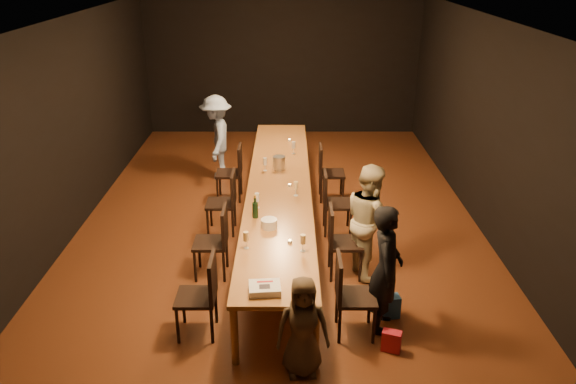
{
  "coord_description": "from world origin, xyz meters",
  "views": [
    {
      "loc": [
        0.13,
        -7.42,
        3.83
      ],
      "look_at": [
        0.13,
        -0.85,
        1.0
      ],
      "focal_mm": 35.0,
      "sensor_mm": 36.0,
      "label": 1
    }
  ],
  "objects_px": {
    "chair_left_2": "(221,203)",
    "plate_stack": "(269,223)",
    "chair_right_2": "(338,203)",
    "champagne_bottle": "(255,206)",
    "ice_bucket": "(279,163)",
    "man_blue": "(217,137)",
    "woman_birthday": "(386,269)",
    "chair_right_3": "(332,173)",
    "chair_left_1": "(210,242)",
    "table": "(279,188)",
    "chair_left_3": "(229,173)",
    "child": "(303,327)",
    "chair_right_1": "(345,242)",
    "chair_right_0": "(356,296)",
    "birthday_cake": "(265,288)",
    "chair_left_0": "(196,296)"
  },
  "relations": [
    {
      "from": "chair_left_2",
      "to": "plate_stack",
      "type": "relative_size",
      "value": 4.69
    },
    {
      "from": "plate_stack",
      "to": "chair_right_2",
      "type": "bearing_deg",
      "value": 54.98
    },
    {
      "from": "plate_stack",
      "to": "champagne_bottle",
      "type": "bearing_deg",
      "value": 123.05
    },
    {
      "from": "ice_bucket",
      "to": "man_blue",
      "type": "bearing_deg",
      "value": 126.09
    },
    {
      "from": "woman_birthday",
      "to": "ice_bucket",
      "type": "bearing_deg",
      "value": 31.03
    },
    {
      "from": "chair_right_2",
      "to": "chair_right_3",
      "type": "distance_m",
      "value": 1.2
    },
    {
      "from": "chair_left_1",
      "to": "chair_left_2",
      "type": "distance_m",
      "value": 1.2
    },
    {
      "from": "chair_right_2",
      "to": "champagne_bottle",
      "type": "bearing_deg",
      "value": -46.41
    },
    {
      "from": "plate_stack",
      "to": "table",
      "type": "bearing_deg",
      "value": 85.77
    },
    {
      "from": "table",
      "to": "chair_left_3",
      "type": "xyz_separation_m",
      "value": [
        -0.85,
        1.2,
        -0.24
      ]
    },
    {
      "from": "child",
      "to": "man_blue",
      "type": "bearing_deg",
      "value": 101.19
    },
    {
      "from": "plate_stack",
      "to": "ice_bucket",
      "type": "relative_size",
      "value": 0.94
    },
    {
      "from": "ice_bucket",
      "to": "chair_left_3",
      "type": "bearing_deg",
      "value": 145.1
    },
    {
      "from": "chair_right_1",
      "to": "child",
      "type": "height_order",
      "value": "child"
    },
    {
      "from": "table",
      "to": "chair_right_0",
      "type": "relative_size",
      "value": 6.45
    },
    {
      "from": "child",
      "to": "chair_right_0",
      "type": "bearing_deg",
      "value": 42.42
    },
    {
      "from": "birthday_cake",
      "to": "chair_left_1",
      "type": "bearing_deg",
      "value": 111.07
    },
    {
      "from": "chair_left_0",
      "to": "child",
      "type": "height_order",
      "value": "child"
    },
    {
      "from": "chair_right_0",
      "to": "chair_right_3",
      "type": "bearing_deg",
      "value": 180.0
    },
    {
      "from": "ice_bucket",
      "to": "chair_right_3",
      "type": "bearing_deg",
      "value": 34.28
    },
    {
      "from": "table",
      "to": "chair_right_0",
      "type": "distance_m",
      "value": 2.56
    },
    {
      "from": "chair_right_0",
      "to": "chair_left_2",
      "type": "bearing_deg",
      "value": -144.69
    },
    {
      "from": "child",
      "to": "champagne_bottle",
      "type": "relative_size",
      "value": 3.43
    },
    {
      "from": "chair_left_3",
      "to": "champagne_bottle",
      "type": "height_order",
      "value": "champagne_bottle"
    },
    {
      "from": "chair_right_0",
      "to": "chair_left_1",
      "type": "distance_m",
      "value": 2.08
    },
    {
      "from": "birthday_cake",
      "to": "champagne_bottle",
      "type": "xyz_separation_m",
      "value": [
        -0.18,
        1.66,
        0.12
      ]
    },
    {
      "from": "chair_right_2",
      "to": "chair_right_3",
      "type": "relative_size",
      "value": 1.0
    },
    {
      "from": "chair_right_0",
      "to": "woman_birthday",
      "type": "relative_size",
      "value": 0.64
    },
    {
      "from": "chair_left_0",
      "to": "chair_left_1",
      "type": "distance_m",
      "value": 1.2
    },
    {
      "from": "chair_left_0",
      "to": "man_blue",
      "type": "relative_size",
      "value": 0.61
    },
    {
      "from": "woman_birthday",
      "to": "man_blue",
      "type": "distance_m",
      "value": 5.03
    },
    {
      "from": "plate_stack",
      "to": "chair_right_1",
      "type": "bearing_deg",
      "value": 9.32
    },
    {
      "from": "child",
      "to": "ice_bucket",
      "type": "height_order",
      "value": "child"
    },
    {
      "from": "chair_left_3",
      "to": "plate_stack",
      "type": "relative_size",
      "value": 4.69
    },
    {
      "from": "table",
      "to": "chair_left_1",
      "type": "distance_m",
      "value": 1.49
    },
    {
      "from": "chair_left_2",
      "to": "champagne_bottle",
      "type": "bearing_deg",
      "value": -152.18
    },
    {
      "from": "champagne_bottle",
      "to": "chair_right_2",
      "type": "bearing_deg",
      "value": 43.59
    },
    {
      "from": "chair_right_1",
      "to": "chair_left_2",
      "type": "bearing_deg",
      "value": -125.22
    },
    {
      "from": "chair_right_3",
      "to": "chair_left_0",
      "type": "bearing_deg",
      "value": -25.28
    },
    {
      "from": "chair_right_0",
      "to": "plate_stack",
      "type": "distance_m",
      "value": 1.45
    },
    {
      "from": "table",
      "to": "chair_left_1",
      "type": "height_order",
      "value": "chair_left_1"
    },
    {
      "from": "chair_left_2",
      "to": "woman_birthday",
      "type": "height_order",
      "value": "woman_birthday"
    },
    {
      "from": "child",
      "to": "champagne_bottle",
      "type": "distance_m",
      "value": 2.05
    },
    {
      "from": "chair_right_1",
      "to": "birthday_cake",
      "type": "relative_size",
      "value": 2.82
    },
    {
      "from": "chair_left_3",
      "to": "woman_birthday",
      "type": "distance_m",
      "value": 4.03
    },
    {
      "from": "chair_right_0",
      "to": "chair_right_1",
      "type": "xyz_separation_m",
      "value": [
        0.0,
        1.2,
        0.0
      ]
    },
    {
      "from": "table",
      "to": "ice_bucket",
      "type": "height_order",
      "value": "ice_bucket"
    },
    {
      "from": "chair_right_3",
      "to": "man_blue",
      "type": "relative_size",
      "value": 0.61
    },
    {
      "from": "chair_right_2",
      "to": "chair_right_1",
      "type": "bearing_deg",
      "value": -0.0
    },
    {
      "from": "chair_right_2",
      "to": "chair_left_1",
      "type": "xyz_separation_m",
      "value": [
        -1.7,
        -1.2,
        0.0
      ]
    }
  ]
}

